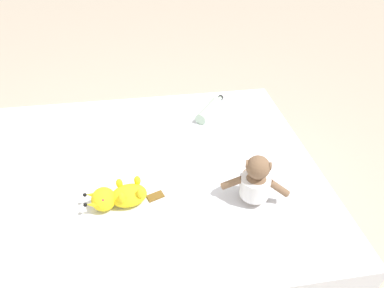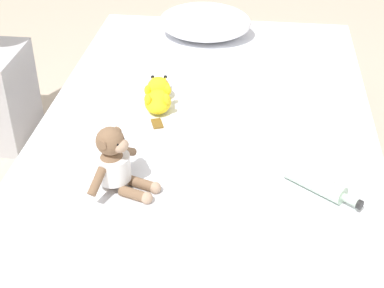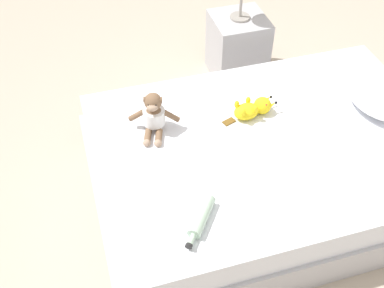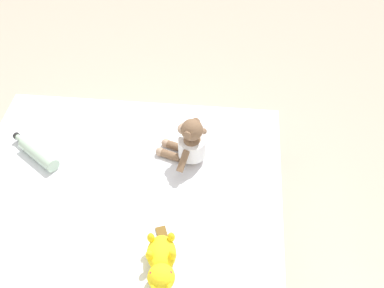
% 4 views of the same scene
% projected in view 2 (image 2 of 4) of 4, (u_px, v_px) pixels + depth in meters
% --- Properties ---
extents(ground_plane, '(16.00, 16.00, 0.00)m').
position_uv_depth(ground_plane, '(209.00, 178.00, 2.67)').
color(ground_plane, '#B7A893').
extents(bed, '(1.39, 1.99, 0.39)m').
position_uv_depth(bed, '(209.00, 143.00, 2.56)').
color(bed, '#B2B2B7').
rests_on(bed, ground_plane).
extents(pillow, '(0.48, 0.38, 0.17)m').
position_uv_depth(pillow, '(205.00, 22.00, 3.00)').
color(pillow, white).
rests_on(pillow, bed).
extents(plush_monkey, '(0.24, 0.28, 0.24)m').
position_uv_depth(plush_monkey, '(115.00, 164.00, 1.93)').
color(plush_monkey, brown).
rests_on(plush_monkey, bed).
extents(plush_yellow_creature, '(0.13, 0.33, 0.10)m').
position_uv_depth(plush_yellow_creature, '(158.00, 96.00, 2.42)').
color(plush_yellow_creature, yellow).
rests_on(plush_yellow_creature, bed).
extents(glass_bottle, '(0.26, 0.21, 0.06)m').
position_uv_depth(glass_bottle, '(317.00, 183.00, 1.95)').
color(glass_bottle, '#B2D1B7').
rests_on(glass_bottle, bed).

